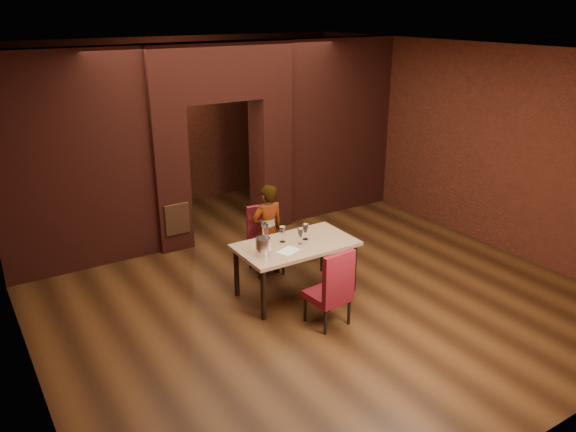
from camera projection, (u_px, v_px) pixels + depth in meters
name	position (u px, v px, depth m)	size (l,w,h in m)	color
floor	(285.00, 277.00, 8.21)	(8.00, 8.00, 0.00)	#442711
ceiling	(285.00, 50.00, 7.08)	(7.00, 8.00, 0.04)	silver
wall_back	(175.00, 123.00, 10.81)	(7.00, 0.04, 3.20)	maroon
wall_front	(550.00, 290.00, 4.49)	(7.00, 0.04, 3.20)	maroon
wall_left	(3.00, 222.00, 5.89)	(0.04, 8.00, 3.20)	maroon
wall_right	(462.00, 141.00, 9.40)	(0.04, 8.00, 3.20)	maroon
pillar_left	(168.00, 178.00, 8.91)	(0.55, 0.55, 2.30)	maroon
pillar_right	(270.00, 162.00, 9.86)	(0.55, 0.55, 2.30)	maroon
lintel	(217.00, 72.00, 8.82)	(2.45, 0.55, 0.90)	maroon
wing_wall_left	(72.00, 164.00, 8.04)	(2.27, 0.35, 3.20)	maroon
wing_wall_right	(335.00, 127.00, 10.41)	(2.27, 0.35, 3.20)	maroon
vent_panel	(177.00, 219.00, 8.89)	(0.40, 0.03, 0.50)	#9E562E
rear_door	(158.00, 154.00, 10.75)	(0.90, 0.08, 2.10)	black
rear_door_frame	(159.00, 155.00, 10.72)	(1.02, 0.04, 2.22)	black
dining_table	(296.00, 268.00, 7.63)	(1.59, 0.89, 0.75)	tan
chair_far	(266.00, 241.00, 8.22)	(0.45, 0.45, 0.99)	maroon
chair_near	(328.00, 286.00, 6.87)	(0.46, 0.46, 1.01)	maroon
person_seated	(268.00, 230.00, 8.08)	(0.50, 0.33, 1.38)	silver
wine_glass_a	(282.00, 234.00, 7.51)	(0.09, 0.09, 0.22)	silver
wine_glass_b	(300.00, 236.00, 7.44)	(0.09, 0.09, 0.22)	white
wine_glass_c	(305.00, 232.00, 7.59)	(0.09, 0.09, 0.22)	white
tasting_sheet	(289.00, 251.00, 7.27)	(0.27, 0.20, 0.00)	white
wine_bucket	(263.00, 247.00, 7.11)	(0.19, 0.19, 0.24)	silver
water_bottle	(265.00, 234.00, 7.39)	(0.07, 0.07, 0.32)	white
potted_plant	(305.00, 244.00, 8.74)	(0.42, 0.37, 0.47)	#2C6625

